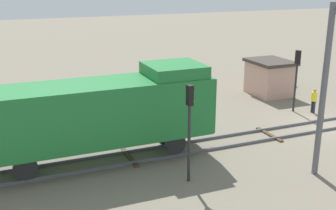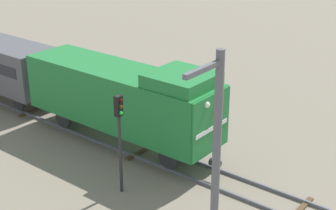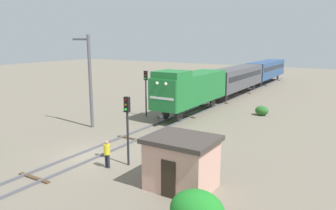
# 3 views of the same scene
# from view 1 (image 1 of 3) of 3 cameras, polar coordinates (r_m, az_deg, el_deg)

# --- Properties ---
(ground_plane) EXTENTS (154.97, 154.97, 0.00)m
(ground_plane) POSITION_cam_1_polar(r_m,az_deg,el_deg) (28.27, 20.66, -2.63)
(ground_plane) COLOR #756B5B
(railway_track) EXTENTS (2.40, 103.32, 0.16)m
(railway_track) POSITION_cam_1_polar(r_m,az_deg,el_deg) (28.24, 20.67, -2.49)
(railway_track) COLOR #595960
(railway_track) RESTS_ON ground
(locomotive) EXTENTS (2.90, 11.60, 4.60)m
(locomotive) POSITION_cam_1_polar(r_m,az_deg,el_deg) (20.66, -8.58, -0.68)
(locomotive) COLOR #1E7233
(locomotive) RESTS_ON railway_track
(traffic_signal_near) EXTENTS (0.32, 0.34, 4.25)m
(traffic_signal_near) POSITION_cam_1_polar(r_m,az_deg,el_deg) (29.77, 17.06, 4.61)
(traffic_signal_near) COLOR #262628
(traffic_signal_near) RESTS_ON ground
(traffic_signal_mid) EXTENTS (0.32, 0.34, 4.54)m
(traffic_signal_mid) POSITION_cam_1_polar(r_m,az_deg,el_deg) (18.43, 2.95, -1.51)
(traffic_signal_mid) COLOR #262628
(traffic_signal_mid) RESTS_ON ground
(worker_near_track) EXTENTS (0.38, 0.38, 1.70)m
(worker_near_track) POSITION_cam_1_polar(r_m,az_deg,el_deg) (30.28, 19.16, 0.79)
(worker_near_track) COLOR #262B38
(worker_near_track) RESTS_ON ground
(catenary_mast) EXTENTS (1.94, 0.28, 7.97)m
(catenary_mast) POSITION_cam_1_polar(r_m,az_deg,el_deg) (20.05, 20.49, 2.19)
(catenary_mast) COLOR #595960
(catenary_mast) RESTS_ON ground
(relay_hut) EXTENTS (3.50, 2.90, 2.74)m
(relay_hut) POSITION_cam_1_polar(r_m,az_deg,el_deg) (34.00, 13.58, 3.68)
(relay_hut) COLOR #D19E8C
(relay_hut) RESTS_ON ground
(bush_near) EXTENTS (1.33, 1.09, 0.96)m
(bush_near) POSITION_cam_1_polar(r_m,az_deg,el_deg) (26.92, -18.95, -2.33)
(bush_near) COLOR #2A6426
(bush_near) RESTS_ON ground
(bush_mid) EXTENTS (2.30, 1.88, 1.67)m
(bush_mid) POSITION_cam_1_polar(r_m,az_deg,el_deg) (37.79, 15.14, 4.03)
(bush_mid) COLOR #207E26
(bush_mid) RESTS_ON ground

